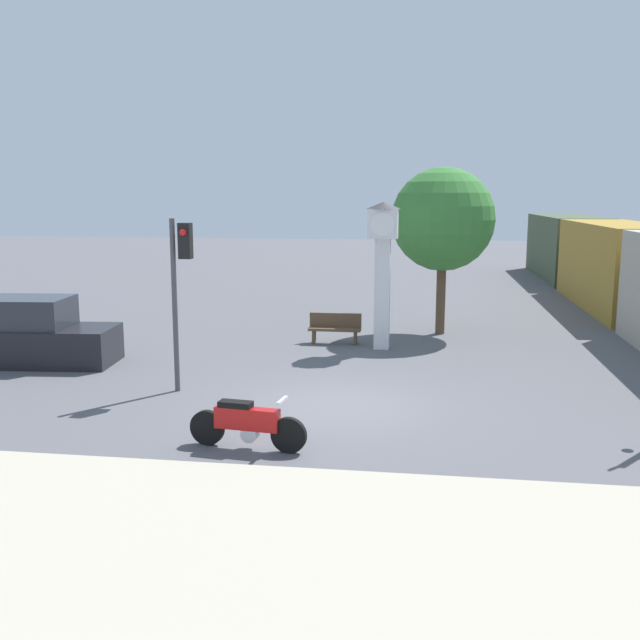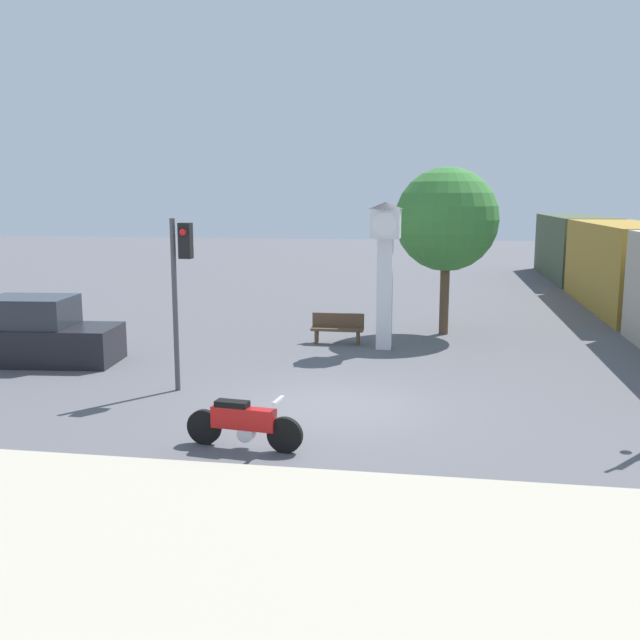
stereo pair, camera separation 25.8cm
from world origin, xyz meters
The scene contains 9 objects.
ground_plane centered at (0.00, 0.00, 0.00)m, with size 120.00×120.00×0.00m, color #56565B.
sidewalk_strip centered at (0.00, -6.82, 0.05)m, with size 36.00×6.00×0.10m.
motorcycle centered at (-1.28, -2.82, 0.47)m, with size 2.20×0.51×0.97m.
clock_tower centered at (0.56, 6.10, 2.85)m, with size 1.01×1.01×4.30m.
freight_train centered at (9.46, 15.37, 1.70)m, with size 2.80×32.31×3.40m.
traffic_light centered at (-3.68, 0.70, 2.74)m, with size 0.50×0.35×3.98m.
street_tree centered at (2.32, 8.68, 3.72)m, with size 3.31×3.31×5.39m.
bench centered at (-0.90, 6.63, 0.49)m, with size 1.60×0.44×0.92m.
parked_car centered at (-8.58, 2.77, 0.75)m, with size 4.36×2.21×1.80m.
Camera 1 is at (1.80, -14.67, 4.46)m, focal length 40.00 mm.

